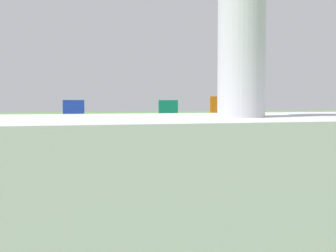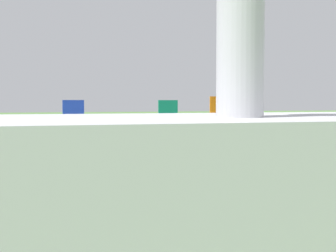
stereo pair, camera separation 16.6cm
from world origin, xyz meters
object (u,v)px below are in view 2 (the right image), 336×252
service_car_followme (246,141)px  no_stopping_sign (217,127)px  airliner_main (169,126)px  airliner_parked_mid (235,139)px  traffic_cone_orange (203,130)px  service_truck_baggage (209,140)px

service_car_followme → no_stopping_sign: no_stopping_sign is taller
airliner_main → service_car_followme: bearing=122.6°
airliner_main → airliner_parked_mid: size_ratio=1.11×
airliner_parked_mid → no_stopping_sign: 95.56m
service_car_followme → traffic_cone_orange: service_car_followme is taller
traffic_cone_orange → service_truck_baggage: bearing=71.4°
service_truck_baggage → traffic_cone_orange: bearing=-108.6°
airliner_main → service_car_followme: (-18.36, 28.71, -3.51)m
airliner_parked_mid → traffic_cone_orange: 97.01m
service_truck_baggage → service_car_followme: bearing=177.6°
service_truck_baggage → no_stopping_sign: no_stopping_sign is taller
no_stopping_sign → traffic_cone_orange: (5.93, -3.31, -1.41)m
service_truck_baggage → service_car_followme: size_ratio=1.36×
service_truck_baggage → no_stopping_sign: 68.75m
airliner_parked_mid → service_truck_baggage: (-3.13, -27.54, -2.49)m
service_car_followme → traffic_cone_orange: 67.20m
service_car_followme → traffic_cone_orange: bearing=-98.0°
service_truck_baggage → no_stopping_sign: size_ratio=2.17×
airliner_parked_mid → no_stopping_sign: (-31.34, -90.24, -2.21)m
service_car_followme → airliner_parked_mid: bearing=59.2°
airliner_parked_mid → traffic_cone_orange: (-25.41, -93.55, -3.62)m
service_truck_baggage → service_car_followme: 12.99m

